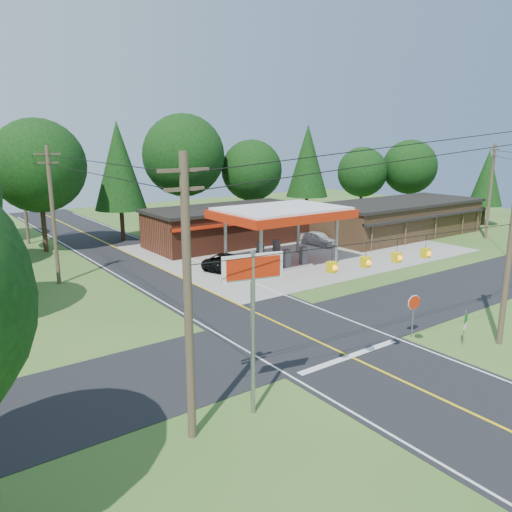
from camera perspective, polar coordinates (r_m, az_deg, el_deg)
ground at (r=27.64m, az=5.22°, el=-8.89°), size 120.00×120.00×0.00m
main_highway at (r=27.64m, az=5.22°, el=-8.88°), size 8.00×120.00×0.02m
cross_road at (r=27.64m, az=5.22°, el=-8.87°), size 70.00×7.00×0.02m
lane_center_yellow at (r=27.63m, az=5.22°, el=-8.84°), size 0.15×110.00×0.00m
gas_canopy at (r=41.83m, az=2.96°, el=4.74°), size 10.60×7.40×4.88m
convenience_store at (r=50.79m, az=-3.27°, el=3.53°), size 16.40×7.55×3.80m
strip_building at (r=57.73m, az=15.92°, el=4.20°), size 20.40×8.75×3.80m
utility_pole_near_right at (r=27.71m, az=27.23°, el=2.57°), size 1.80×0.30×11.50m
utility_pole_near_left at (r=16.86m, az=-7.79°, el=-4.70°), size 1.80×0.30×10.00m
utility_pole_far_left at (r=38.63m, az=-22.20°, el=4.50°), size 1.80×0.30×10.00m
utility_pole_far_right at (r=58.50m, az=25.22°, el=6.82°), size 1.80×0.30×10.00m
utility_pole_north at (r=55.50m, az=-24.98°, el=6.10°), size 0.30×0.30×9.50m
overhead_beacons at (r=21.14m, az=14.22°, el=1.48°), size 17.04×2.04×1.03m
treeline_backdrop at (r=46.84m, az=-13.67°, el=9.25°), size 70.27×51.59×13.30m
suv_car at (r=41.13m, az=-3.31°, el=-0.55°), size 5.87×5.87×1.28m
sedan_car at (r=50.59m, az=7.14°, el=2.00°), size 4.36×4.36×1.39m
big_stop_sign at (r=18.33m, az=-0.35°, el=-4.64°), size 2.35×0.59×6.43m
octagonal_stop_sign at (r=27.78m, az=17.60°, el=-5.46°), size 0.82×0.22×2.39m
route_sign_post at (r=27.88m, az=22.79°, el=-7.22°), size 0.39×0.13×1.92m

